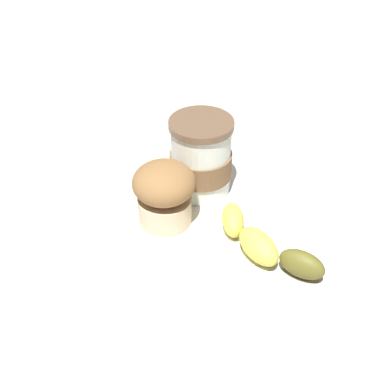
{
  "coord_description": "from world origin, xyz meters",
  "views": [
    {
      "loc": [
        0.51,
        -0.26,
        0.49
      ],
      "look_at": [
        0.0,
        0.0,
        0.04
      ],
      "focal_mm": 50.0,
      "sensor_mm": 36.0,
      "label": 1
    }
  ],
  "objects_px": {
    "coffee_cup": "(201,158)",
    "sugar_packet": "(181,144)",
    "muffin": "(164,192)",
    "banana": "(263,243)"
  },
  "relations": [
    {
      "from": "coffee_cup",
      "to": "banana",
      "type": "xyz_separation_m",
      "value": [
        0.16,
        0.0,
        -0.04
      ]
    },
    {
      "from": "muffin",
      "to": "banana",
      "type": "relative_size",
      "value": 0.52
    },
    {
      "from": "coffee_cup",
      "to": "muffin",
      "type": "xyz_separation_m",
      "value": [
        0.04,
        -0.08,
        -0.01
      ]
    },
    {
      "from": "sugar_packet",
      "to": "muffin",
      "type": "bearing_deg",
      "value": -32.66
    },
    {
      "from": "banana",
      "to": "coffee_cup",
      "type": "bearing_deg",
      "value": -178.21
    },
    {
      "from": "muffin",
      "to": "banana",
      "type": "distance_m",
      "value": 0.15
    },
    {
      "from": "sugar_packet",
      "to": "banana",
      "type": "bearing_deg",
      "value": -4.26
    },
    {
      "from": "banana",
      "to": "muffin",
      "type": "bearing_deg",
      "value": -145.03
    },
    {
      "from": "coffee_cup",
      "to": "sugar_packet",
      "type": "bearing_deg",
      "value": 167.87
    },
    {
      "from": "banana",
      "to": "sugar_packet",
      "type": "bearing_deg",
      "value": 175.74
    }
  ]
}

